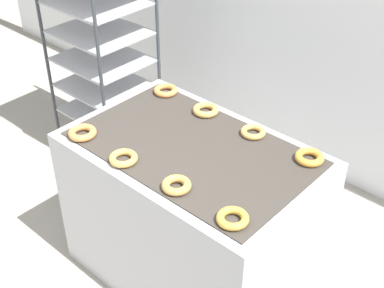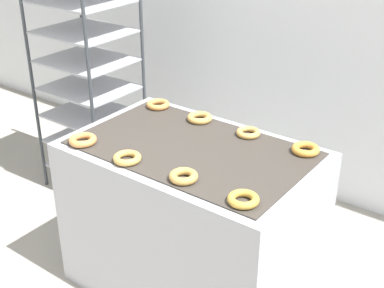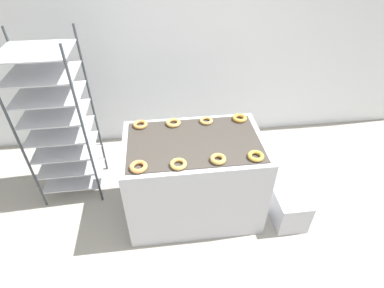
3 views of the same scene
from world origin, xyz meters
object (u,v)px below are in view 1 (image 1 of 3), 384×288
(donut_far_midright, at_px, (253,132))
(donut_far_midleft, at_px, (206,110))
(donut_far_left, at_px, (166,90))
(donut_near_left, at_px, (82,133))
(fryer_machine, at_px, (192,215))
(donut_near_midright, at_px, (176,185))
(donut_far_right, at_px, (309,157))
(donut_near_midleft, at_px, (123,158))
(baking_rack_cart, at_px, (101,46))
(donut_near_right, at_px, (233,218))

(donut_far_midright, bearing_deg, donut_far_midleft, -179.84)
(donut_far_left, height_order, donut_far_midleft, donut_far_midleft)
(donut_near_left, distance_m, donut_far_midleft, 0.70)
(donut_far_left, bearing_deg, fryer_machine, -32.30)
(donut_near_midright, distance_m, donut_far_right, 0.69)
(donut_far_midleft, bearing_deg, donut_near_midright, -60.49)
(donut_near_midright, relative_size, donut_far_midright, 1.04)
(fryer_machine, distance_m, donut_near_midleft, 0.61)
(donut_far_midright, bearing_deg, donut_near_midleft, -118.36)
(baking_rack_cart, height_order, donut_near_right, baking_rack_cart)
(donut_near_midright, distance_m, donut_near_right, 0.33)
(donut_far_midleft, bearing_deg, donut_near_midleft, -90.27)
(donut_near_midleft, distance_m, donut_far_left, 0.71)
(baking_rack_cart, relative_size, donut_near_left, 12.03)
(donut_near_right, distance_m, donut_far_right, 0.60)
(fryer_machine, bearing_deg, donut_near_right, -30.47)
(donut_near_midright, height_order, donut_near_right, donut_near_midright)
(baking_rack_cart, height_order, donut_near_midright, baking_rack_cart)
(donut_near_left, xyz_separation_m, donut_far_right, (1.01, 0.62, -0.00))
(donut_far_midright, bearing_deg, donut_near_midright, -89.37)
(donut_near_left, distance_m, donut_near_right, 1.00)
(fryer_machine, distance_m, donut_far_left, 0.76)
(donut_near_midright, height_order, donut_far_right, same)
(donut_near_left, xyz_separation_m, donut_far_midright, (0.66, 0.61, -0.00))
(fryer_machine, relative_size, donut_near_midright, 9.51)
(baking_rack_cart, bearing_deg, donut_near_right, -23.72)
(donut_near_midright, bearing_deg, donut_near_left, -178.68)
(donut_near_midright, bearing_deg, fryer_machine, 119.87)
(donut_near_midleft, height_order, donut_far_right, donut_far_right)
(donut_near_right, relative_size, donut_far_midleft, 0.97)
(fryer_machine, distance_m, donut_near_left, 0.77)
(fryer_machine, xyz_separation_m, donut_near_left, (-0.50, -0.31, 0.49))
(donut_near_left, xyz_separation_m, donut_far_midleft, (0.33, 0.61, -0.00))
(donut_near_midright, bearing_deg, donut_near_right, 0.04)
(donut_near_right, relative_size, donut_far_midright, 1.07)
(donut_near_midright, height_order, donut_far_midright, donut_near_midright)
(donut_near_midleft, height_order, donut_far_midright, donut_near_midleft)
(donut_near_midleft, xyz_separation_m, donut_far_midleft, (0.00, 0.62, 0.00))
(donut_near_right, distance_m, donut_far_left, 1.17)
(donut_near_left, xyz_separation_m, donut_far_left, (0.01, 0.62, -0.00))
(fryer_machine, bearing_deg, donut_far_midright, 61.94)
(donut_near_right, distance_m, donut_far_midright, 0.69)
(donut_far_midleft, relative_size, donut_far_right, 1.01)
(donut_far_midright, bearing_deg, fryer_machine, -118.06)
(donut_far_midleft, distance_m, donut_far_midright, 0.33)
(fryer_machine, bearing_deg, donut_near_left, -148.31)
(donut_near_midleft, bearing_deg, donut_near_midright, 3.58)
(donut_near_right, xyz_separation_m, donut_far_midleft, (-0.67, 0.60, 0.00))
(donut_near_midleft, xyz_separation_m, donut_far_right, (0.68, 0.62, 0.00))
(donut_far_left, relative_size, donut_far_right, 0.99)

